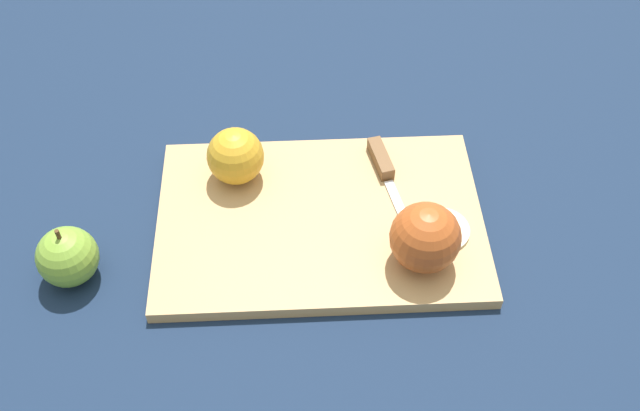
{
  "coord_description": "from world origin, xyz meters",
  "views": [
    {
      "loc": [
        -0.07,
        -0.58,
        0.72
      ],
      "look_at": [
        0.0,
        0.0,
        0.04
      ],
      "focal_mm": 42.0,
      "sensor_mm": 36.0,
      "label": 1
    }
  ],
  "objects_px": {
    "apple_half_left": "(236,156)",
    "knife": "(383,165)",
    "apple_whole": "(68,257)",
    "apple_half_right": "(425,238)"
  },
  "relations": [
    {
      "from": "apple_whole",
      "to": "apple_half_right",
      "type": "bearing_deg",
      "value": -5.74
    },
    {
      "from": "apple_half_right",
      "to": "apple_whole",
      "type": "distance_m",
      "value": 0.41
    },
    {
      "from": "apple_whole",
      "to": "knife",
      "type": "bearing_deg",
      "value": 15.69
    },
    {
      "from": "apple_half_right",
      "to": "knife",
      "type": "bearing_deg",
      "value": -93.18
    },
    {
      "from": "knife",
      "to": "apple_whole",
      "type": "relative_size",
      "value": 1.87
    },
    {
      "from": "apple_half_right",
      "to": "knife",
      "type": "distance_m",
      "value": 0.15
    },
    {
      "from": "apple_half_left",
      "to": "knife",
      "type": "distance_m",
      "value": 0.19
    },
    {
      "from": "apple_half_left",
      "to": "apple_whole",
      "type": "height_order",
      "value": "apple_half_left"
    },
    {
      "from": "apple_half_left",
      "to": "apple_whole",
      "type": "xyz_separation_m",
      "value": [
        -0.2,
        -0.12,
        -0.02
      ]
    },
    {
      "from": "knife",
      "to": "apple_whole",
      "type": "distance_m",
      "value": 0.4
    }
  ]
}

